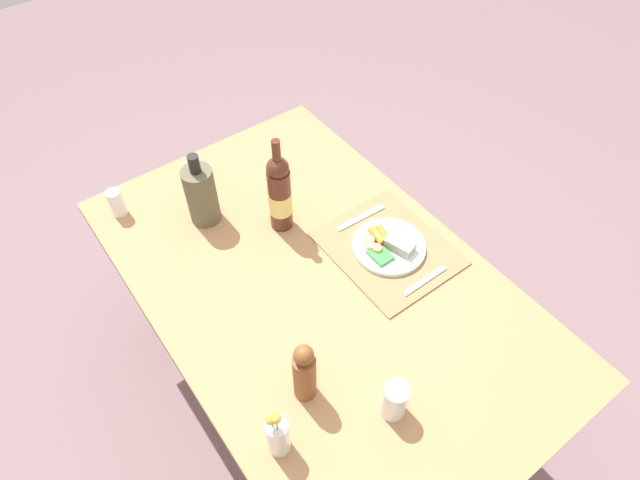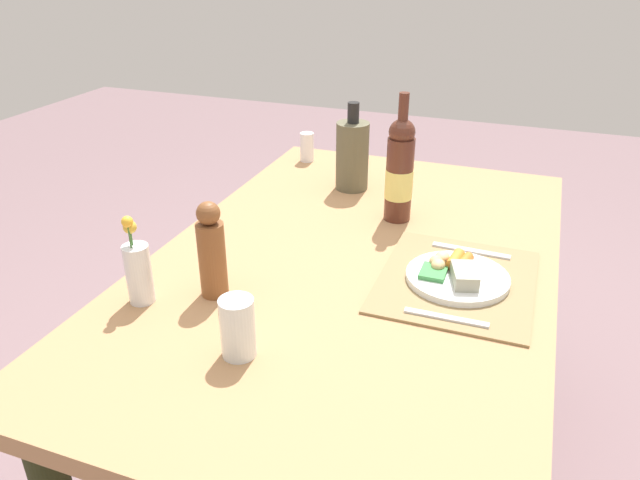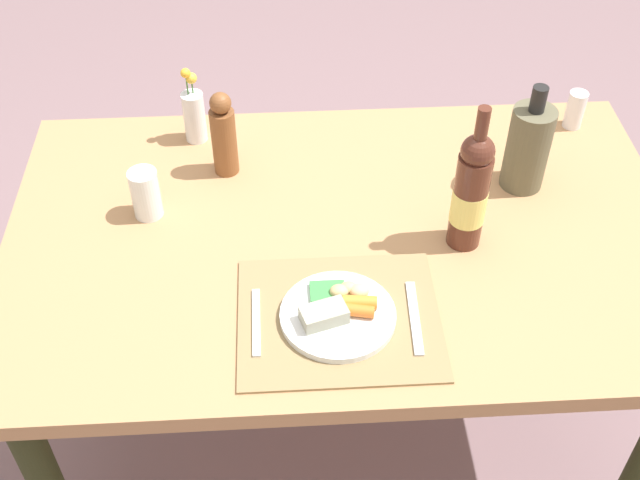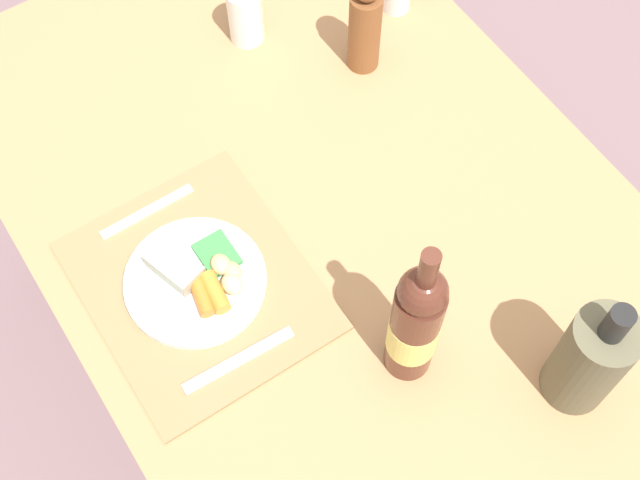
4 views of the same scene
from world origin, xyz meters
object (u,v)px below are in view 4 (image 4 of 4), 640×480
Objects in this scene: knife at (239,360)px; dining_table at (336,250)px; wine_bottle at (415,323)px; fork at (147,211)px; cooler_bottle at (590,359)px; pepper_mill at (365,24)px; dinner_plate at (197,279)px; water_tumbler at (246,17)px.

dining_table is at bearing 116.88° from knife.
wine_bottle is at bearing 60.40° from knife.
cooler_bottle is (0.62, 0.40, 0.10)m from fork.
wine_bottle is 0.59m from pepper_mill.
fork is at bearing -81.91° from pepper_mill.
fork is at bearing -177.70° from dinner_plate.
water_tumbler is 0.45× the size of cooler_bottle.
cooler_bottle is at bearing 47.21° from wine_bottle.
dining_table is 5.62× the size of cooler_bottle.
fork is 0.91× the size of knife.
dinner_plate is at bearing 177.37° from knife.
water_tumbler is 0.86m from cooler_bottle.
wine_bottle reaches higher than dinner_plate.
dinner_plate is 0.52m from water_tumbler.
knife is 0.71× the size of cooler_bottle.
fork reaches higher than dining_table.
pepper_mill is (-0.26, 0.23, 0.20)m from dining_table.
water_tumbler is at bearing 169.41° from wine_bottle.
wine_bottle reaches higher than dining_table.
knife is at bearing -52.44° from pepper_mill.
pepper_mill is (-0.23, 0.48, 0.08)m from dinner_plate.
knife is 0.65m from water_tumbler.
fork is (-0.19, -0.25, 0.10)m from dining_table.
dinner_plate reaches higher than knife.
knife is 0.29m from wine_bottle.
pepper_mill is (-0.52, 0.27, -0.04)m from wine_bottle.
dinner_plate is 0.86× the size of cooler_bottle.
dinner_plate reaches higher than fork.
fork is 0.79× the size of pepper_mill.
dinner_plate is 0.37m from wine_bottle.
wine_bottle is (0.45, 0.21, 0.13)m from fork.
fork and knife have the same top height.
knife is at bearing -127.38° from cooler_bottle.
dining_table is 6.89× the size of pepper_mill.
water_tumbler is 0.23m from pepper_mill.
fork is (-0.16, -0.01, -0.01)m from dinner_plate.
pepper_mill is at bearing 115.63° from dinner_plate.
water_tumbler is at bearing -176.27° from cooler_bottle.
dining_table is at bearing -161.60° from cooler_bottle.
dining_table is 0.46m from water_tumbler.
dining_table is 0.49m from cooler_bottle.
wine_bottle reaches higher than cooler_bottle.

